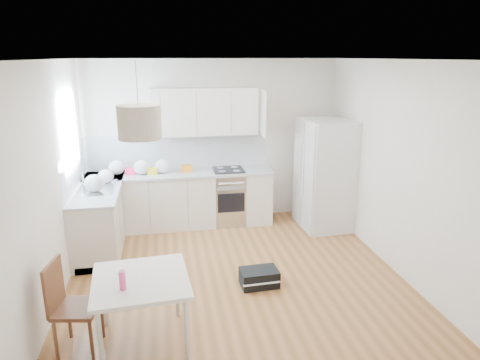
# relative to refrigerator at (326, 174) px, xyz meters

# --- Properties ---
(floor) EXTENTS (4.20, 4.20, 0.00)m
(floor) POSITION_rel_refrigerator_xyz_m (-1.73, -1.36, -0.89)
(floor) COLOR brown
(floor) RESTS_ON ground
(ceiling) EXTENTS (4.20, 4.20, 0.00)m
(ceiling) POSITION_rel_refrigerator_xyz_m (-1.73, -1.36, 1.81)
(ceiling) COLOR white
(ceiling) RESTS_ON wall_back
(wall_back) EXTENTS (4.20, 0.00, 4.20)m
(wall_back) POSITION_rel_refrigerator_xyz_m (-1.73, 0.74, 0.46)
(wall_back) COLOR white
(wall_back) RESTS_ON floor
(wall_left) EXTENTS (0.00, 4.20, 4.20)m
(wall_left) POSITION_rel_refrigerator_xyz_m (-3.83, -1.36, 0.46)
(wall_left) COLOR white
(wall_left) RESTS_ON floor
(wall_right) EXTENTS (0.00, 4.20, 4.20)m
(wall_right) POSITION_rel_refrigerator_xyz_m (0.37, -1.36, 0.46)
(wall_right) COLOR white
(wall_right) RESTS_ON floor
(window_glassblock) EXTENTS (0.02, 1.00, 1.00)m
(window_glassblock) POSITION_rel_refrigerator_xyz_m (-3.82, -0.21, 0.86)
(window_glassblock) COLOR #BFE0F9
(window_glassblock) RESTS_ON wall_left
(cabinets_back) EXTENTS (3.00, 0.60, 0.88)m
(cabinets_back) POSITION_rel_refrigerator_xyz_m (-2.33, 0.44, -0.45)
(cabinets_back) COLOR beige
(cabinets_back) RESTS_ON floor
(cabinets_left) EXTENTS (0.60, 1.80, 0.88)m
(cabinets_left) POSITION_rel_refrigerator_xyz_m (-3.53, -0.16, -0.45)
(cabinets_left) COLOR beige
(cabinets_left) RESTS_ON floor
(counter_back) EXTENTS (3.02, 0.64, 0.04)m
(counter_back) POSITION_rel_refrigerator_xyz_m (-2.33, 0.44, 0.01)
(counter_back) COLOR #ABADAF
(counter_back) RESTS_ON cabinets_back
(counter_left) EXTENTS (0.64, 1.82, 0.04)m
(counter_left) POSITION_rel_refrigerator_xyz_m (-3.53, -0.16, 0.01)
(counter_left) COLOR #ABADAF
(counter_left) RESTS_ON cabinets_left
(backsplash_back) EXTENTS (3.00, 0.01, 0.58)m
(backsplash_back) POSITION_rel_refrigerator_xyz_m (-2.33, 0.73, 0.32)
(backsplash_back) COLOR silver
(backsplash_back) RESTS_ON wall_back
(backsplash_left) EXTENTS (0.01, 1.80, 0.58)m
(backsplash_left) POSITION_rel_refrigerator_xyz_m (-3.83, -0.16, 0.32)
(backsplash_left) COLOR silver
(backsplash_left) RESTS_ON wall_left
(upper_cabinets) EXTENTS (1.70, 0.32, 0.75)m
(upper_cabinets) POSITION_rel_refrigerator_xyz_m (-1.88, 0.58, 0.99)
(upper_cabinets) COLOR beige
(upper_cabinets) RESTS_ON wall_back
(range_oven) EXTENTS (0.50, 0.61, 0.88)m
(range_oven) POSITION_rel_refrigerator_xyz_m (-1.53, 0.44, -0.45)
(range_oven) COLOR #B9BBBE
(range_oven) RESTS_ON floor
(sink) EXTENTS (0.50, 0.80, 0.16)m
(sink) POSITION_rel_refrigerator_xyz_m (-3.53, -0.21, 0.03)
(sink) COLOR #B9BBBE
(sink) RESTS_ON counter_left
(refrigerator) EXTENTS (0.89, 0.92, 1.78)m
(refrigerator) POSITION_rel_refrigerator_xyz_m (0.00, 0.00, 0.00)
(refrigerator) COLOR silver
(refrigerator) RESTS_ON floor
(dining_table) EXTENTS (0.96, 0.96, 0.71)m
(dining_table) POSITION_rel_refrigerator_xyz_m (-2.85, -2.59, -0.26)
(dining_table) COLOR beige
(dining_table) RESTS_ON floor
(dining_chair) EXTENTS (0.45, 0.45, 0.92)m
(dining_chair) POSITION_rel_refrigerator_xyz_m (-3.45, -2.56, -0.43)
(dining_chair) COLOR #4B2916
(dining_chair) RESTS_ON floor
(drink_bottle) EXTENTS (0.08, 0.08, 0.21)m
(drink_bottle) POSITION_rel_refrigerator_xyz_m (-2.99, -2.75, -0.08)
(drink_bottle) COLOR #E33F81
(drink_bottle) RESTS_ON dining_table
(gym_bag) EXTENTS (0.47, 0.32, 0.21)m
(gym_bag) POSITION_rel_refrigerator_xyz_m (-1.49, -1.72, -0.78)
(gym_bag) COLOR black
(gym_bag) RESTS_ON floor
(pendant_lamp) EXTENTS (0.39, 0.39, 0.30)m
(pendant_lamp) POSITION_rel_refrigerator_xyz_m (-2.77, -2.49, 1.29)
(pendant_lamp) COLOR #C5B297
(pendant_lamp) RESTS_ON ceiling
(grocery_bag_a) EXTENTS (0.25, 0.21, 0.23)m
(grocery_bag_a) POSITION_rel_refrigerator_xyz_m (-3.32, 0.48, 0.15)
(grocery_bag_a) COLOR white
(grocery_bag_a) RESTS_ON counter_back
(grocery_bag_b) EXTENTS (0.26, 0.22, 0.23)m
(grocery_bag_b) POSITION_rel_refrigerator_xyz_m (-2.93, 0.41, 0.15)
(grocery_bag_b) COLOR white
(grocery_bag_b) RESTS_ON counter_back
(grocery_bag_c) EXTENTS (0.26, 0.22, 0.23)m
(grocery_bag_c) POSITION_rel_refrigerator_xyz_m (-2.59, 0.44, 0.15)
(grocery_bag_c) COLOR white
(grocery_bag_c) RESTS_ON counter_back
(grocery_bag_d) EXTENTS (0.23, 0.19, 0.20)m
(grocery_bag_d) POSITION_rel_refrigerator_xyz_m (-3.43, 0.03, 0.13)
(grocery_bag_d) COLOR white
(grocery_bag_d) RESTS_ON counter_back
(grocery_bag_e) EXTENTS (0.27, 0.23, 0.25)m
(grocery_bag_e) POSITION_rel_refrigerator_xyz_m (-3.54, -0.40, 0.16)
(grocery_bag_e) COLOR white
(grocery_bag_e) RESTS_ON counter_left
(snack_orange) EXTENTS (0.18, 0.12, 0.11)m
(snack_orange) POSITION_rel_refrigerator_xyz_m (-2.21, 0.44, 0.09)
(snack_orange) COLOR #CC6C12
(snack_orange) RESTS_ON counter_back
(snack_yellow) EXTENTS (0.18, 0.13, 0.11)m
(snack_yellow) POSITION_rel_refrigerator_xyz_m (-2.77, 0.39, 0.09)
(snack_yellow) COLOR gold
(snack_yellow) RESTS_ON counter_back
(snack_red) EXTENTS (0.16, 0.10, 0.11)m
(snack_red) POSITION_rel_refrigerator_xyz_m (-3.11, 0.44, 0.09)
(snack_red) COLOR #DB1B42
(snack_red) RESTS_ON counter_back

